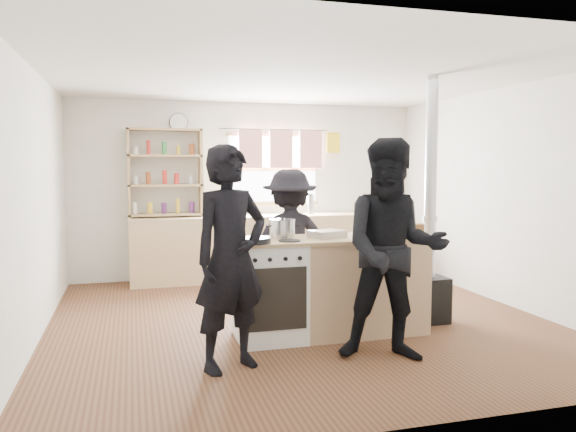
# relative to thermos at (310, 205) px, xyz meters

# --- Properties ---
(ground) EXTENTS (5.00, 5.00, 0.01)m
(ground) POSITION_rel_thermos_xyz_m (-0.84, -2.22, -1.04)
(ground) COLOR brown
(ground) RESTS_ON ground
(back_counter) EXTENTS (3.40, 0.55, 0.90)m
(back_counter) POSITION_rel_thermos_xyz_m (-0.84, 0.00, -0.59)
(back_counter) COLOR tan
(back_counter) RESTS_ON ground
(shelving_unit) EXTENTS (1.00, 0.28, 1.20)m
(shelving_unit) POSITION_rel_thermos_xyz_m (-2.04, 0.12, 0.47)
(shelving_unit) COLOR tan
(shelving_unit) RESTS_ON back_counter
(thermos) EXTENTS (0.10, 0.10, 0.28)m
(thermos) POSITION_rel_thermos_xyz_m (0.00, 0.00, 0.00)
(thermos) COLOR silver
(thermos) RESTS_ON back_counter
(cooking_island) EXTENTS (1.97, 0.64, 0.93)m
(cooking_island) POSITION_rel_thermos_xyz_m (-0.70, -2.77, -0.57)
(cooking_island) COLOR white
(cooking_island) RESTS_ON ground
(skillet_greens) EXTENTS (0.39, 0.39, 0.05)m
(skillet_greens) POSITION_rel_thermos_xyz_m (-1.47, -2.96, -0.08)
(skillet_greens) COLOR black
(skillet_greens) RESTS_ON cooking_island
(roast_tray) EXTENTS (0.37, 0.33, 0.07)m
(roast_tray) POSITION_rel_thermos_xyz_m (-0.73, -2.77, -0.07)
(roast_tray) COLOR silver
(roast_tray) RESTS_ON cooking_island
(stockpot_stove) EXTENTS (0.24, 0.24, 0.20)m
(stockpot_stove) POSITION_rel_thermos_xyz_m (-1.14, -2.66, -0.02)
(stockpot_stove) COLOR silver
(stockpot_stove) RESTS_ON cooking_island
(stockpot_counter) EXTENTS (0.29, 0.29, 0.22)m
(stockpot_counter) POSITION_rel_thermos_xyz_m (-0.21, -2.66, -0.01)
(stockpot_counter) COLOR #B7B7BA
(stockpot_counter) RESTS_ON cooking_island
(bread_board) EXTENTS (0.34, 0.30, 0.12)m
(bread_board) POSITION_rel_thermos_xyz_m (0.08, -2.90, -0.06)
(bread_board) COLOR tan
(bread_board) RESTS_ON cooking_island
(flue_heater) EXTENTS (0.35, 0.35, 2.50)m
(flue_heater) POSITION_rel_thermos_xyz_m (0.43, -2.63, -0.38)
(flue_heater) COLOR black
(flue_heater) RESTS_ON ground
(person_near_left) EXTENTS (0.76, 0.64, 1.77)m
(person_near_left) POSITION_rel_thermos_xyz_m (-1.76, -3.41, -0.15)
(person_near_left) COLOR black
(person_near_left) RESTS_ON ground
(person_near_right) EXTENTS (1.08, 0.96, 1.83)m
(person_near_right) POSITION_rel_thermos_xyz_m (-0.44, -3.56, -0.12)
(person_near_right) COLOR black
(person_near_right) RESTS_ON ground
(person_far) EXTENTS (1.05, 0.65, 1.56)m
(person_far) POSITION_rel_thermos_xyz_m (-0.86, -1.94, -0.26)
(person_far) COLOR black
(person_far) RESTS_ON ground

